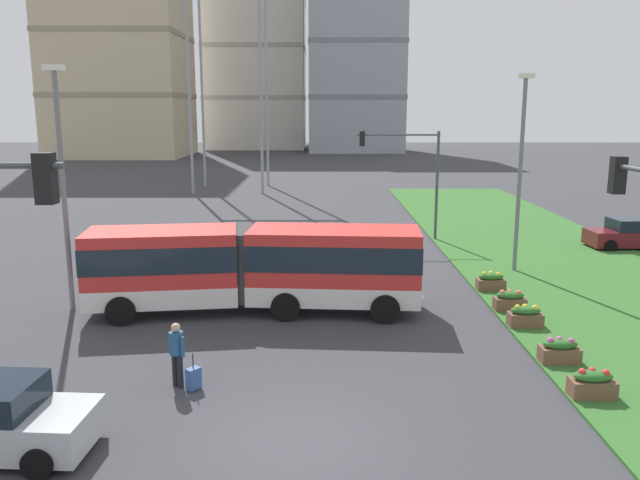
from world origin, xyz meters
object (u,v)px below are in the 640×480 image
pedestrian_crossing (179,350)px  flower_planter_0 (595,384)px  flower_planter_1 (562,351)px  streetlight_left (65,179)px  flower_planter_2 (528,316)px  car_maroon_sedan (634,234)px  flower_planter_3 (512,300)px  articulated_bus (257,267)px  streetlight_median (523,165)px  rolling_suitcase (196,378)px  apartment_tower_west (119,7)px  apartment_tower_centre (358,46)px  traffic_light_far_right (413,165)px  flower_planter_4 (493,281)px  apartment_tower_westcentre (259,26)px

pedestrian_crossing → flower_planter_0: bearing=-4.1°
flower_planter_1 → streetlight_left: size_ratio=0.13×
streetlight_left → pedestrian_crossing: bearing=-51.4°
flower_planter_2 → streetlight_left: (-15.78, 2.03, 4.32)m
car_maroon_sedan → streetlight_left: streetlight_left is taller
pedestrian_crossing → flower_planter_2: (10.52, 4.56, -0.58)m
flower_planter_3 → articulated_bus: bearing=179.6°
streetlight_median → flower_planter_1: bearing=-100.1°
rolling_suitcase → apartment_tower_west: 92.41m
streetlight_left → streetlight_median: bearing=17.5°
flower_planter_2 → flower_planter_3: same height
flower_planter_1 → streetlight_median: size_ratio=0.13×
apartment_tower_centre → rolling_suitcase: bearing=-95.5°
streetlight_median → apartment_tower_centre: bearing=91.7°
streetlight_median → flower_planter_2: bearing=-104.0°
streetlight_left → apartment_tower_west: 83.49m
rolling_suitcase → flower_planter_2: bearing=25.3°
pedestrian_crossing → apartment_tower_centre: (9.82, 97.44, 16.64)m
traffic_light_far_right → apartment_tower_west: bearing=118.2°
flower_planter_2 → streetlight_left: streetlight_left is taller
flower_planter_2 → flower_planter_4: 4.37m
pedestrian_crossing → apartment_tower_centre: size_ratio=0.05×
apartment_tower_west → flower_planter_2: bearing=-65.2°
rolling_suitcase → flower_planter_1: bearing=9.4°
flower_planter_0 → apartment_tower_westcentre: apartment_tower_westcentre is taller
car_maroon_sedan → traffic_light_far_right: traffic_light_far_right is taller
pedestrian_crossing → flower_planter_3: size_ratio=1.58×
articulated_bus → traffic_light_far_right: bearing=60.6°
articulated_bus → flower_planter_1: 10.45m
flower_planter_0 → streetlight_left: size_ratio=0.13×
rolling_suitcase → flower_planter_2: size_ratio=0.88×
car_maroon_sedan → traffic_light_far_right: size_ratio=0.75×
rolling_suitcase → car_maroon_sedan: bearing=41.5°
traffic_light_far_right → apartment_tower_west: 77.14m
apartment_tower_centre → articulated_bus: bearing=-95.3°
flower_planter_0 → flower_planter_2: size_ratio=1.00×
flower_planter_0 → flower_planter_3: same height
streetlight_left → streetlight_median: (17.68, 5.56, 0.00)m
flower_planter_0 → flower_planter_2: (0.00, 5.33, 0.00)m
rolling_suitcase → flower_planter_0: bearing=-3.2°
rolling_suitcase → apartment_tower_west: apartment_tower_west is taller
articulated_bus → flower_planter_2: 9.39m
apartment_tower_westcentre → flower_planter_3: bearing=-79.7°
flower_planter_2 → flower_planter_4: size_ratio=1.00×
streetlight_left → apartment_tower_westcentre: 103.66m
flower_planter_1 → articulated_bus: bearing=151.6°
articulated_bus → flower_planter_0: bearing=-38.1°
traffic_light_far_right → apartment_tower_westcentre: (-16.77, 89.49, 18.10)m
articulated_bus → pedestrian_crossing: (-1.40, -6.40, -0.65)m
flower_planter_4 → traffic_light_far_right: traffic_light_far_right is taller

